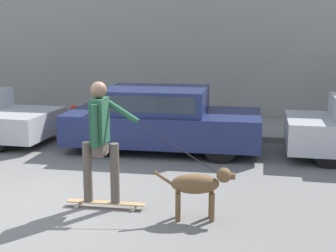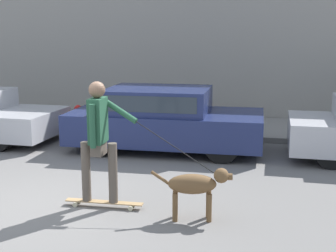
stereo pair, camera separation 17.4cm
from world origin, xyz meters
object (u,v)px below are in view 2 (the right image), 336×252
Objects in this scene: dog at (196,185)px; fire_hydrant at (78,120)px; parked_car_1 at (164,120)px; skateboarder at (99,136)px.

fire_hydrant is at bearing 118.43° from dog.
skateboarder is at bearing -93.66° from parked_car_1.
parked_car_1 is 5.27× the size of fire_hydrant.
fire_hydrant reaches higher than dog.
parked_car_1 is at bearing -19.22° from fire_hydrant.
dog is at bearing -51.47° from fire_hydrant.
dog is 0.48× the size of skateboarder.
parked_car_1 reaches higher than fire_hydrant.
skateboarder reaches higher than fire_hydrant.
parked_car_1 is 2.41m from fire_hydrant.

